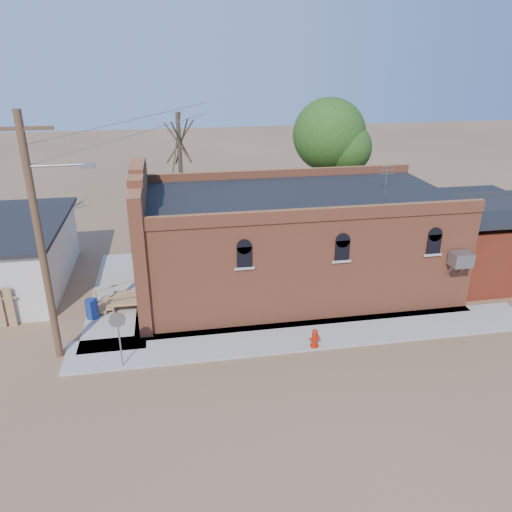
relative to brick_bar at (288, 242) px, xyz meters
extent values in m
plane|color=brown|center=(-1.64, -5.49, -2.34)|extent=(120.00, 120.00, 0.00)
cube|color=#9E9991|center=(-0.14, -4.59, -2.30)|extent=(19.00, 2.20, 0.08)
cube|color=#9E9991|center=(-7.94, 0.51, -2.30)|extent=(2.60, 10.00, 0.08)
cube|color=#B95B38|center=(0.36, 0.01, -0.09)|extent=(14.00, 7.00, 4.50)
cube|color=black|center=(0.36, 0.01, 2.21)|extent=(13.80, 6.80, 0.12)
cube|color=#B95B38|center=(-6.64, 0.01, 0.56)|extent=(0.50, 7.40, 5.80)
cube|color=navy|center=(-6.94, -1.19, 1.66)|extent=(0.08, 1.10, 1.56)
cube|color=gray|center=(6.46, -3.94, 0.26)|extent=(0.85, 0.65, 0.60)
cube|color=#5B1F0F|center=(9.86, 0.01, -0.74)|extent=(5.00, 6.00, 3.20)
cylinder|color=#4F361F|center=(-9.84, -4.29, 2.16)|extent=(0.26, 0.26, 9.00)
cube|color=#4F361F|center=(-9.84, -4.29, 6.06)|extent=(2.00, 0.12, 0.12)
cylinder|color=gray|center=(-8.94, -4.29, 4.86)|extent=(1.80, 0.08, 0.08)
cube|color=gray|center=(-7.94, -4.29, 4.81)|extent=(0.45, 0.22, 0.14)
cylinder|color=#4D422C|center=(-4.64, 7.51, 1.41)|extent=(0.24, 0.24, 7.50)
cylinder|color=#4D422C|center=(4.36, 8.01, 0.81)|extent=(0.28, 0.28, 6.30)
sphere|color=#1F4413|center=(4.36, 8.01, 3.61)|extent=(4.40, 4.40, 4.40)
cylinder|color=#AC1C09|center=(-0.24, -5.49, -2.23)|extent=(0.34, 0.34, 0.06)
cylinder|color=#AC1C09|center=(-0.24, -5.49, -1.92)|extent=(0.24, 0.24, 0.56)
sphere|color=#AC1C09|center=(-0.24, -5.49, -1.62)|extent=(0.23, 0.23, 0.23)
cylinder|color=#AC1C09|center=(-0.24, -5.64, -1.91)|extent=(0.11, 0.13, 0.10)
cylinder|color=#AC1C09|center=(-0.38, -5.49, -1.91)|extent=(0.13, 0.11, 0.10)
cylinder|color=#AC1C09|center=(-0.10, -5.49, -1.91)|extent=(0.13, 0.11, 0.10)
cylinder|color=gray|center=(-7.45, -5.49, -1.27)|extent=(0.07, 0.07, 1.98)
cylinder|color=gray|center=(-7.45, -5.51, -0.37)|extent=(0.59, 0.09, 0.59)
cylinder|color=red|center=(-7.45, -5.48, -0.37)|extent=(0.59, 0.09, 0.59)
cylinder|color=navy|center=(-8.94, -1.64, -1.85)|extent=(0.64, 0.64, 0.83)
camera|label=1|loc=(-5.34, -21.31, 8.34)|focal=35.00mm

